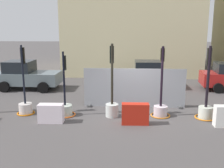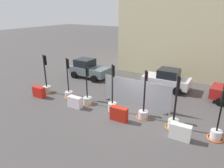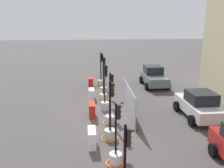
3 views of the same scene
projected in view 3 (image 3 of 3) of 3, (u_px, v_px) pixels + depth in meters
ground_plane at (108, 116)px, 15.08m from camera, size 120.00×120.00×0.00m
traffic_light_0 at (101, 80)px, 21.95m from camera, size 0.92×0.92×3.12m
traffic_light_1 at (103, 87)px, 19.76m from camera, size 0.80×0.80×3.12m
traffic_light_2 at (104, 95)px, 18.00m from camera, size 0.92×0.92×2.85m
traffic_light_3 at (105, 100)px, 15.91m from camera, size 0.57×0.57×3.20m
traffic_light_4 at (110, 115)px, 13.91m from camera, size 0.87×0.87×3.09m
traffic_light_5 at (110, 128)px, 12.04m from camera, size 0.88×0.88×3.12m
traffic_light_6 at (116, 155)px, 9.96m from camera, size 0.85×0.85×2.75m
construction_barrier_0 at (91, 82)px, 21.69m from camera, size 1.02×0.45×0.81m
construction_barrier_1 at (92, 94)px, 18.29m from camera, size 1.04×0.46×0.78m
construction_barrier_2 at (92, 110)px, 14.94m from camera, size 1.11×0.41×0.87m
construction_barrier_3 at (92, 138)px, 11.42m from camera, size 1.09×0.42×0.85m
car_grey_saloon at (154, 77)px, 21.79m from camera, size 3.89×2.22×1.80m
car_white_van at (199, 105)px, 14.63m from camera, size 3.88×2.21×1.74m
site_fence_panel at (129, 101)px, 15.01m from camera, size 4.95×0.50×1.92m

